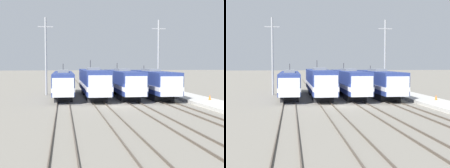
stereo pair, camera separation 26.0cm
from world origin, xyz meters
TOP-DOWN VIEW (x-y plane):
  - ground_plane at (0.00, 0.00)m, footprint 400.00×400.00m
  - rail_pair_far_left at (-6.48, 0.00)m, footprint 1.51×120.00m
  - rail_pair_center_left at (-2.16, 0.00)m, footprint 1.51×120.00m
  - rail_pair_center_right at (2.16, 0.00)m, footprint 1.51×120.00m
  - rail_pair_far_right at (6.48, 0.00)m, footprint 1.51×120.00m
  - locomotive_far_left at (-6.48, 10.25)m, footprint 2.80×19.40m
  - locomotive_center_left at (-2.16, 9.15)m, footprint 3.11×18.93m
  - locomotive_center_right at (2.16, 9.04)m, footprint 2.96×18.91m
  - locomotive_far_right at (6.48, 8.62)m, footprint 3.14×18.60m
  - catenary_tower_left at (-9.11, 13.73)m, footprint 2.33×0.31m
  - catenary_tower_right at (9.07, 13.73)m, footprint 2.33×0.31m
  - platform at (11.00, 0.00)m, footprint 4.00×120.00m
  - traffic_cone at (11.70, 0.52)m, footprint 0.29×0.29m

SIDE VIEW (x-z plane):
  - ground_plane at x=0.00m, z-range 0.00..0.00m
  - rail_pair_far_left at x=-6.48m, z-range 0.00..0.15m
  - rail_pair_center_left at x=-2.16m, z-range 0.00..0.15m
  - rail_pair_center_right at x=2.16m, z-range 0.00..0.15m
  - rail_pair_far_right at x=6.48m, z-range 0.00..0.15m
  - platform at x=11.00m, z-range 0.00..0.39m
  - traffic_cone at x=11.70m, z-range 0.39..1.04m
  - locomotive_far_left at x=-6.48m, z-range -0.40..4.53m
  - locomotive_far_right at x=6.48m, z-range -0.16..4.47m
  - locomotive_center_right at x=2.16m, z-range -0.34..4.70m
  - locomotive_center_left at x=-2.16m, z-range -0.50..4.99m
  - catenary_tower_left at x=-9.11m, z-range 0.22..12.32m
  - catenary_tower_right at x=9.07m, z-range 0.22..12.32m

